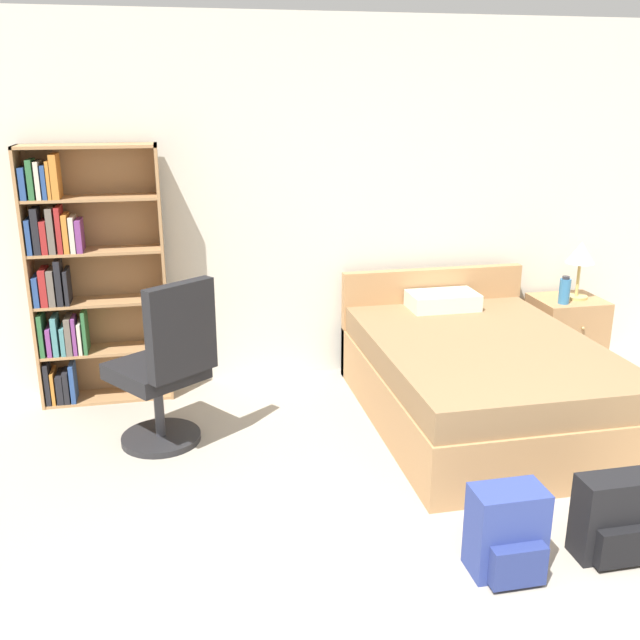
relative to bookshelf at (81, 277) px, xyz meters
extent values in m
cube|color=silver|center=(1.86, 0.20, 0.41)|extent=(9.00, 0.06, 2.60)
cube|color=#AD7F51|center=(-0.31, -0.01, -0.01)|extent=(0.02, 0.27, 1.76)
cube|color=#AD7F51|center=(0.55, -0.01, -0.01)|extent=(0.02, 0.27, 1.76)
cube|color=#936C45|center=(0.12, 0.12, -0.01)|extent=(0.89, 0.01, 1.76)
cube|color=#AD7F51|center=(0.12, -0.01, -0.88)|extent=(0.85, 0.25, 0.02)
cube|color=black|center=(-0.28, -0.06, -0.72)|extent=(0.03, 0.15, 0.29)
cube|color=orange|center=(-0.25, -0.03, -0.75)|extent=(0.02, 0.20, 0.23)
cube|color=black|center=(-0.20, -0.03, -0.77)|extent=(0.04, 0.21, 0.20)
cube|color=black|center=(-0.16, -0.05, -0.75)|extent=(0.04, 0.16, 0.23)
cube|color=navy|center=(-0.12, -0.04, -0.73)|extent=(0.03, 0.18, 0.27)
cube|color=#AD7F51|center=(0.12, -0.01, -0.52)|extent=(0.85, 0.25, 0.02)
cube|color=#2D6638|center=(-0.28, -0.03, -0.37)|extent=(0.03, 0.20, 0.29)
cube|color=#7A387F|center=(-0.24, -0.03, -0.42)|extent=(0.03, 0.19, 0.20)
cube|color=teal|center=(-0.19, -0.04, -0.38)|extent=(0.04, 0.18, 0.27)
cube|color=teal|center=(-0.15, -0.04, -0.42)|extent=(0.03, 0.19, 0.19)
cube|color=#665B51|center=(-0.11, -0.03, -0.39)|extent=(0.04, 0.21, 0.26)
cube|color=#7A387F|center=(-0.07, -0.05, -0.39)|extent=(0.02, 0.16, 0.26)
cube|color=beige|center=(-0.04, -0.03, -0.41)|extent=(0.02, 0.20, 0.22)
cube|color=#2D6638|center=(0.00, -0.03, -0.37)|extent=(0.02, 0.21, 0.30)
cube|color=#AD7F51|center=(0.12, -0.01, -0.17)|extent=(0.85, 0.25, 0.02)
cube|color=navy|center=(-0.28, -0.04, -0.06)|extent=(0.03, 0.18, 0.20)
cube|color=maroon|center=(-0.23, -0.04, -0.04)|extent=(0.04, 0.19, 0.25)
cube|color=#665B51|center=(-0.18, -0.03, -0.04)|extent=(0.04, 0.21, 0.24)
cube|color=black|center=(-0.13, -0.05, -0.01)|extent=(0.04, 0.16, 0.30)
cube|color=black|center=(-0.08, -0.03, -0.05)|extent=(0.03, 0.21, 0.23)
cube|color=#AD7F51|center=(0.12, -0.01, 0.18)|extent=(0.85, 0.25, 0.02)
cube|color=navy|center=(-0.28, -0.03, 0.30)|extent=(0.03, 0.21, 0.23)
cube|color=black|center=(-0.23, -0.05, 0.34)|extent=(0.04, 0.16, 0.30)
cube|color=maroon|center=(-0.19, -0.05, 0.30)|extent=(0.04, 0.16, 0.22)
cube|color=#665B51|center=(-0.14, -0.05, 0.34)|extent=(0.04, 0.16, 0.29)
cube|color=maroon|center=(-0.09, -0.03, 0.34)|extent=(0.03, 0.21, 0.30)
cube|color=orange|center=(-0.05, -0.04, 0.32)|extent=(0.03, 0.19, 0.25)
cube|color=beige|center=(-0.01, -0.03, 0.31)|extent=(0.03, 0.21, 0.23)
cube|color=#7A387F|center=(0.03, -0.03, 0.30)|extent=(0.04, 0.20, 0.21)
cube|color=#AD7F51|center=(0.12, -0.01, 0.53)|extent=(0.85, 0.25, 0.02)
cube|color=navy|center=(-0.28, -0.05, 0.64)|extent=(0.04, 0.16, 0.20)
cube|color=#2D6638|center=(-0.23, -0.04, 0.67)|extent=(0.04, 0.18, 0.25)
cube|color=beige|center=(-0.18, -0.03, 0.66)|extent=(0.03, 0.21, 0.24)
cube|color=navy|center=(-0.15, -0.05, 0.65)|extent=(0.03, 0.17, 0.21)
cube|color=orange|center=(-0.12, -0.05, 0.66)|extent=(0.02, 0.15, 0.24)
cube|color=orange|center=(-0.08, -0.03, 0.68)|extent=(0.04, 0.20, 0.28)
cube|color=#AD7F51|center=(0.12, -0.01, 0.86)|extent=(0.89, 0.27, 0.02)
cube|color=#AD7F51|center=(2.54, -0.90, -0.70)|extent=(1.41, 1.96, 0.38)
cube|color=olive|center=(2.54, -0.90, -0.42)|extent=(1.38, 1.92, 0.18)
cube|color=#AD7F51|center=(2.54, 0.04, -0.48)|extent=(1.41, 0.08, 0.81)
cube|color=silver|center=(2.54, -0.17, -0.27)|extent=(0.50, 0.30, 0.12)
cylinder|color=#232326|center=(0.48, -0.76, -0.87)|extent=(0.49, 0.49, 0.04)
cylinder|color=#333338|center=(0.48, -0.76, -0.66)|extent=(0.06, 0.06, 0.38)
cube|color=black|center=(0.48, -0.76, -0.42)|extent=(0.67, 0.67, 0.10)
cube|color=black|center=(0.64, -0.99, -0.09)|extent=(0.40, 0.32, 0.55)
cube|color=#AD7F51|center=(3.61, -0.10, -0.61)|extent=(0.51, 0.45, 0.55)
sphere|color=tan|center=(3.61, -0.33, -0.50)|extent=(0.02, 0.02, 0.02)
cylinder|color=tan|center=(3.67, -0.10, -0.32)|extent=(0.17, 0.17, 0.02)
cylinder|color=tan|center=(3.67, -0.10, -0.18)|extent=(0.02, 0.02, 0.26)
cone|color=silver|center=(3.67, -0.10, 0.03)|extent=(0.22, 0.22, 0.16)
cylinder|color=teal|center=(3.49, -0.21, -0.24)|extent=(0.08, 0.08, 0.19)
cylinder|color=#2D2D33|center=(3.49, -0.21, -0.13)|extent=(0.05, 0.05, 0.02)
cube|color=black|center=(2.55, -2.36, -0.68)|extent=(0.35, 0.16, 0.41)
cube|color=black|center=(2.55, -2.47, -0.78)|extent=(0.27, 0.06, 0.18)
cube|color=navy|center=(2.01, -2.37, -0.68)|extent=(0.33, 0.20, 0.41)
cube|color=navy|center=(2.01, -2.50, -0.77)|extent=(0.25, 0.07, 0.19)
camera|label=1|loc=(0.63, -4.89, 1.20)|focal=40.00mm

